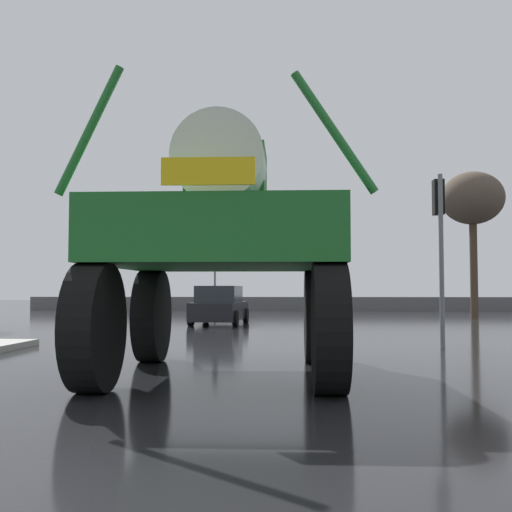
{
  "coord_description": "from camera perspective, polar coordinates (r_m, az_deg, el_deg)",
  "views": [
    {
      "loc": [
        2.13,
        -3.65,
        1.37
      ],
      "look_at": [
        1.29,
        8.92,
        2.05
      ],
      "focal_mm": 43.93,
      "sensor_mm": 36.0,
      "label": 1
    }
  ],
  "objects": [
    {
      "name": "bare_tree_right",
      "position": [
        32.13,
        19.11,
        4.85
      ],
      "size": [
        3.0,
        3.0,
        7.08
      ],
      "color": "#473828",
      "rests_on": "ground"
    },
    {
      "name": "oversize_sprayer",
      "position": [
        10.14,
        -2.89,
        1.06
      ],
      "size": [
        4.31,
        5.39,
        4.39
      ],
      "rotation": [
        0.0,
        0.0,
        1.59
      ],
      "color": "black",
      "rests_on": "ground"
    },
    {
      "name": "roadside_barrier",
      "position": [
        41.01,
        0.86,
        -4.38
      ],
      "size": [
        31.51,
        0.24,
        0.9
      ],
      "primitive_type": "cube",
      "color": "#59595B",
      "rests_on": "ground"
    },
    {
      "name": "sedan_ahead",
      "position": [
        24.86,
        -3.34,
        -4.6
      ],
      "size": [
        2.08,
        4.2,
        1.52
      ],
      "rotation": [
        0.0,
        0.0,
        1.51
      ],
      "color": "black",
      "rests_on": "ground"
    },
    {
      "name": "traffic_signal_far_left",
      "position": [
        34.65,
        -3.73,
        -0.74
      ],
      "size": [
        0.24,
        0.55,
        3.82
      ],
      "color": "slate",
      "rests_on": "ground"
    },
    {
      "name": "traffic_signal_near_right",
      "position": [
        15.5,
        16.35,
        3.04
      ],
      "size": [
        0.24,
        0.54,
        4.1
      ],
      "color": "slate",
      "rests_on": "ground"
    },
    {
      "name": "ground_plane",
      "position": [
        21.8,
        -1.79,
        -6.69
      ],
      "size": [
        120.0,
        120.0,
        0.0
      ],
      "primitive_type": "plane",
      "color": "black"
    }
  ]
}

